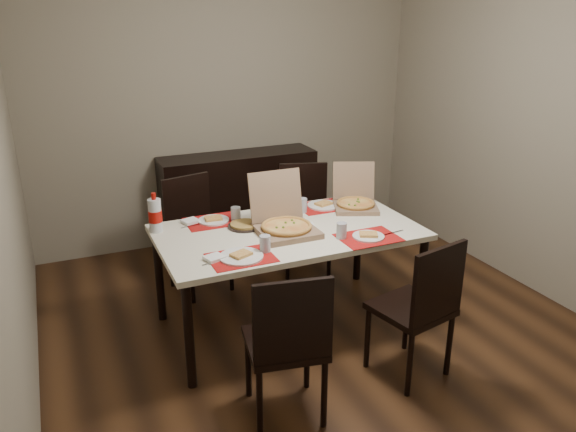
% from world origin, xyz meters
% --- Properties ---
extents(ground, '(3.80, 4.00, 0.02)m').
position_xyz_m(ground, '(0.00, 0.00, -0.01)').
color(ground, '#432714').
rests_on(ground, ground).
extents(room_walls, '(3.84, 4.02, 2.62)m').
position_xyz_m(room_walls, '(0.00, 0.43, 1.73)').
color(room_walls, gray).
rests_on(room_walls, ground).
extents(sideboard, '(1.50, 0.40, 0.90)m').
position_xyz_m(sideboard, '(0.00, 1.78, 0.45)').
color(sideboard, black).
rests_on(sideboard, ground).
extents(dining_table, '(1.80, 1.00, 0.75)m').
position_xyz_m(dining_table, '(-0.19, 0.15, 0.68)').
color(dining_table, beige).
rests_on(dining_table, ground).
extents(chair_near_left, '(0.49, 0.49, 0.93)m').
position_xyz_m(chair_near_left, '(-0.61, -0.79, 0.51)').
color(chair_near_left, black).
rests_on(chair_near_left, ground).
extents(chair_near_right, '(0.50, 0.50, 0.93)m').
position_xyz_m(chair_near_right, '(0.29, -0.75, 0.51)').
color(chair_near_right, black).
rests_on(chair_near_right, ground).
extents(chair_far_left, '(0.51, 0.51, 0.93)m').
position_xyz_m(chair_far_left, '(-0.64, 1.03, 0.51)').
color(chair_far_left, black).
rests_on(chair_far_left, ground).
extents(chair_far_right, '(0.53, 0.53, 0.93)m').
position_xyz_m(chair_far_right, '(0.35, 1.01, 0.51)').
color(chair_far_right, black).
rests_on(chair_far_right, ground).
extents(setting_near_left, '(0.46, 0.30, 0.11)m').
position_xyz_m(setting_near_left, '(-0.62, -0.16, 0.77)').
color(setting_near_left, '#B60C0C').
rests_on(setting_near_left, dining_table).
extents(setting_near_right, '(0.50, 0.30, 0.11)m').
position_xyz_m(setting_near_right, '(0.19, -0.18, 0.77)').
color(setting_near_right, '#B60C0C').
rests_on(setting_near_right, dining_table).
extents(setting_far_left, '(0.45, 0.30, 0.11)m').
position_xyz_m(setting_far_left, '(-0.60, 0.50, 0.77)').
color(setting_far_left, '#B60C0C').
rests_on(setting_far_left, dining_table).
extents(setting_far_right, '(0.50, 0.30, 0.11)m').
position_xyz_m(setting_far_right, '(0.20, 0.47, 0.77)').
color(setting_far_right, '#B60C0C').
rests_on(setting_far_right, dining_table).
extents(napkin_loose, '(0.14, 0.14, 0.02)m').
position_xyz_m(napkin_loose, '(-0.05, 0.13, 0.76)').
color(napkin_loose, white).
rests_on(napkin_loose, dining_table).
extents(pizza_box_center, '(0.39, 0.43, 0.39)m').
position_xyz_m(pizza_box_center, '(-0.23, 0.12, 0.81)').
color(pizza_box_center, '#7C5F47').
rests_on(pizza_box_center, dining_table).
extents(pizza_box_right, '(0.44, 0.46, 0.33)m').
position_xyz_m(pizza_box_right, '(0.47, 0.37, 0.80)').
color(pizza_box_right, '#7C5F47').
rests_on(pizza_box_right, dining_table).
extents(faina_plate, '(0.24, 0.24, 0.03)m').
position_xyz_m(faina_plate, '(-0.45, 0.32, 0.76)').
color(faina_plate, black).
rests_on(faina_plate, dining_table).
extents(dip_bowl, '(0.18, 0.18, 0.03)m').
position_xyz_m(dip_bowl, '(-0.13, 0.35, 0.77)').
color(dip_bowl, white).
rests_on(dip_bowl, dining_table).
extents(soda_bottle, '(0.09, 0.09, 0.28)m').
position_xyz_m(soda_bottle, '(-1.04, 0.49, 0.87)').
color(soda_bottle, silver).
rests_on(soda_bottle, dining_table).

